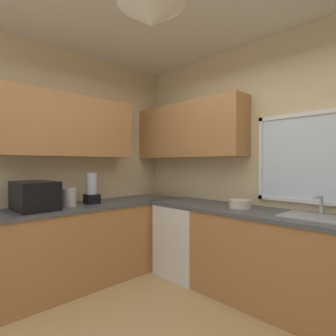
{
  "coord_description": "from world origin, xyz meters",
  "views": [
    {
      "loc": [
        1.34,
        -1.14,
        1.37
      ],
      "look_at": [
        -0.56,
        0.7,
        1.33
      ],
      "focal_mm": 28.81,
      "sensor_mm": 36.0,
      "label": 1
    }
  ],
  "objects": [
    {
      "name": "sink_assembly",
      "position": [
        0.56,
        1.38,
        0.91
      ],
      "size": [
        0.54,
        0.4,
        0.19
      ],
      "color": "#9EA0A5",
      "rests_on": "counter_run_back"
    },
    {
      "name": "counter_run_left",
      "position": [
        -1.55,
        0.0,
        0.45
      ],
      "size": [
        0.65,
        3.09,
        0.9
      ],
      "color": "#AD7542",
      "rests_on": "ground_plane"
    },
    {
      "name": "counter_run_back",
      "position": [
        0.21,
        1.37,
        0.45
      ],
      "size": [
        2.93,
        0.65,
        0.9
      ],
      "color": "#AD7542",
      "rests_on": "ground_plane"
    },
    {
      "name": "room_shell",
      "position": [
        -0.36,
        0.45,
        1.81
      ],
      "size": [
        3.84,
        3.48,
        2.81
      ],
      "color": "beige",
      "rests_on": "ground_plane"
    },
    {
      "name": "dishwasher",
      "position": [
        -0.89,
        1.34,
        0.43
      ],
      "size": [
        0.6,
        0.6,
        0.85
      ],
      "primitive_type": "cube",
      "color": "white",
      "rests_on": "ground_plane"
    },
    {
      "name": "microwave",
      "position": [
        -1.55,
        -0.22,
        1.04
      ],
      "size": [
        0.48,
        0.36,
        0.29
      ],
      "primitive_type": "cube",
      "color": "black",
      "rests_on": "counter_run_left"
    },
    {
      "name": "blender_appliance",
      "position": [
        -1.55,
        0.41,
        1.06
      ],
      "size": [
        0.15,
        0.15,
        0.36
      ],
      "color": "black",
      "rests_on": "counter_run_left"
    },
    {
      "name": "kettle",
      "position": [
        -1.53,
        0.13,
        1.0
      ],
      "size": [
        0.14,
        0.14,
        0.2
      ],
      "primitive_type": "cylinder",
      "color": "#B7B7BC",
      "rests_on": "counter_run_left"
    },
    {
      "name": "bowl",
      "position": [
        -0.16,
        1.37,
        0.94
      ],
      "size": [
        0.23,
        0.23,
        0.09
      ],
      "primitive_type": "cylinder",
      "color": "beige",
      "rests_on": "counter_run_back"
    }
  ]
}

